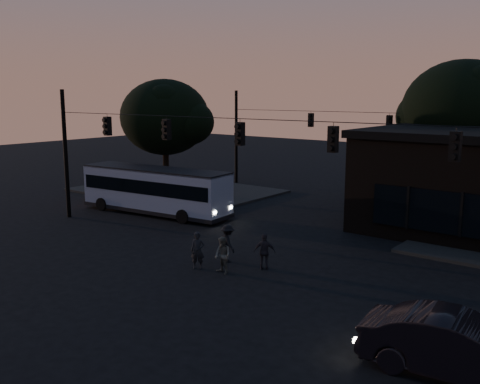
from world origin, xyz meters
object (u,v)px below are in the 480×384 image
Objects in this scene: car at (459,347)px; pedestrian_b at (223,256)px; pedestrian_d at (228,243)px; pedestrian_c at (265,252)px; bus at (155,188)px; pedestrian_a at (198,251)px.

car reaches higher than pedestrian_b.
pedestrian_c is at bearing -150.04° from pedestrian_d.
pedestrian_c is 0.93× the size of pedestrian_d.
car is (20.38, -8.36, -0.76)m from bus.
pedestrian_b is (1.21, 0.18, -0.03)m from pedestrian_a.
bus is at bearing -51.42° from pedestrian_c.
car is 3.24× the size of pedestrian_c.
pedestrian_d is (0.37, 1.54, 0.04)m from pedestrian_a.
car is 3.16× the size of pedestrian_a.
car reaches higher than pedestrian_c.
bus is at bearing 164.21° from pedestrian_b.
bus is 2.04× the size of car.
pedestrian_d reaches higher than car.
car is at bearing -28.44° from bus.
pedestrian_c is at bearing 59.33° from car.
pedestrian_c is at bearing 3.05° from pedestrian_a.
bus reaches higher than pedestrian_d.
pedestrian_a is at bearing 102.91° from pedestrian_d.
pedestrian_a is at bearing -157.64° from pedestrian_b.
pedestrian_d is at bearing 135.72° from pedestrian_b.
pedestrian_c is 1.90m from pedestrian_d.
bus is 6.14× the size of pedestrian_d.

